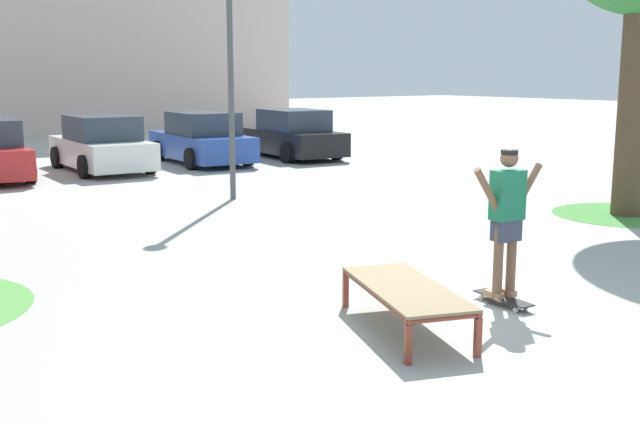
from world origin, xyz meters
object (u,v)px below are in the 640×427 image
skateboard (503,299)px  skater (507,213)px  skate_box (406,291)px  car_blue (202,140)px  light_post (229,12)px  car_white (102,146)px  car_black (292,135)px

skateboard → skater: 0.99m
skate_box → car_blue: car_blue is taller
skateboard → skater: bearing=84.3°
skateboard → car_blue: 15.11m
car_blue → skateboard: bearing=-104.4°
skater → light_post: 8.94m
car_white → skater: bearing=-92.9°
skate_box → skateboard: bearing=-0.9°
skateboard → skater: (0.00, 0.00, 0.99)m
skate_box → car_black: car_black is taller
skate_box → skateboard: 1.52m
skate_box → car_black: size_ratio=0.47×
skater → car_black: bearing=64.8°
skate_box → light_post: size_ratio=0.35×
skater → skate_box: bearing=179.1°
car_blue → car_black: 3.03m
skater → light_post: (1.26, 8.41, 2.75)m
skate_box → car_white: car_white is taller
car_black → car_white: bearing=178.1°
car_blue → skate_box: bearing=-109.8°
car_black → light_post: (-5.52, -5.98, 3.13)m
skate_box → light_post: bearing=71.9°
skate_box → car_blue: size_ratio=0.47×
skateboard → skater: skater is taller
skate_box → light_post: 9.46m
car_white → car_blue: (3.02, 0.03, 0.00)m
skateboard → car_white: (0.74, 14.59, 0.61)m
car_blue → car_black: bearing=-4.4°
skater → car_white: bearing=87.1°
skateboard → light_post: (1.26, 8.41, 3.75)m
skateboard → light_post: light_post is taller
skateboard → light_post: size_ratio=0.14×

